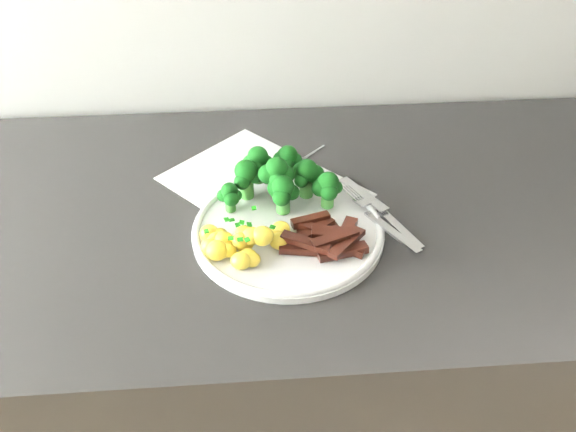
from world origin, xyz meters
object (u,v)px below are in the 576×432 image
object	(u,v)px
recipe_paper	(263,186)
plate	(288,229)
beef_strips	(327,238)
knife	(390,220)
counter	(325,388)
broccoli	(280,176)
potatoes	(241,243)
fork	(381,221)

from	to	relation	value
recipe_paper	plate	world-z (taller)	plate
beef_strips	knife	world-z (taller)	beef_strips
counter	broccoli	world-z (taller)	broccoli
recipe_paper	plate	size ratio (longest dim) A/B	1.30
plate	potatoes	world-z (taller)	potatoes
fork	counter	bearing A→B (deg)	133.69
recipe_paper	broccoli	bearing A→B (deg)	-61.96
recipe_paper	fork	bearing A→B (deg)	-36.22
recipe_paper	broccoli	world-z (taller)	broccoli
beef_strips	fork	distance (m)	0.08
broccoli	potatoes	world-z (taller)	broccoli
knife	potatoes	bearing A→B (deg)	-166.55
potatoes	beef_strips	xyz separation A→B (m)	(0.11, 0.01, -0.00)
fork	knife	size ratio (longest dim) A/B	0.94
counter	fork	bearing A→B (deg)	-46.31
knife	plate	bearing A→B (deg)	-176.71
potatoes	knife	bearing A→B (deg)	13.45
plate	potatoes	distance (m)	0.08
knife	fork	bearing A→B (deg)	-139.68
plate	beef_strips	size ratio (longest dim) A/B	2.25
plate	broccoli	world-z (taller)	broccoli
recipe_paper	beef_strips	xyz separation A→B (m)	(0.08, -0.14, 0.02)
recipe_paper	plate	distance (m)	0.11
potatoes	broccoli	bearing A→B (deg)	62.19
recipe_paper	beef_strips	world-z (taller)	beef_strips
plate	beef_strips	world-z (taller)	beef_strips
counter	recipe_paper	bearing A→B (deg)	150.01
plate	knife	bearing A→B (deg)	3.29
counter	broccoli	size ratio (longest dim) A/B	13.37
fork	knife	distance (m)	0.02
potatoes	beef_strips	size ratio (longest dim) A/B	1.04
plate	beef_strips	bearing A→B (deg)	-36.38
recipe_paper	beef_strips	size ratio (longest dim) A/B	2.91
recipe_paper	fork	world-z (taller)	fork
beef_strips	knife	size ratio (longest dim) A/B	0.71
recipe_paper	plate	bearing A→B (deg)	-75.11
counter	recipe_paper	world-z (taller)	recipe_paper
broccoli	counter	bearing A→B (deg)	-12.53
counter	plate	size ratio (longest dim) A/B	8.97
counter	plate	world-z (taller)	plate
counter	broccoli	distance (m)	0.49
broccoli	beef_strips	xyz separation A→B (m)	(0.05, -0.10, -0.03)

